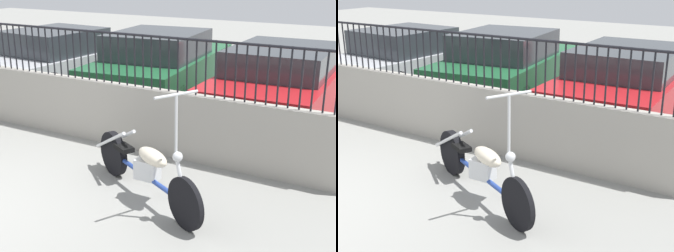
{
  "view_description": "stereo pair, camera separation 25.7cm",
  "coord_description": "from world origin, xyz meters",
  "views": [
    {
      "loc": [
        4.77,
        -2.66,
        2.66
      ],
      "look_at": [
        1.98,
        2.3,
        0.7
      ],
      "focal_mm": 50.0,
      "sensor_mm": 36.0,
      "label": 1
    },
    {
      "loc": [
        4.99,
        -2.53,
        2.66
      ],
      "look_at": [
        1.98,
        2.3,
        0.7
      ],
      "focal_mm": 50.0,
      "sensor_mm": 36.0,
      "label": 2
    }
  ],
  "objects": [
    {
      "name": "car_silver",
      "position": [
        -2.59,
        5.4,
        0.66
      ],
      "size": [
        2.11,
        4.07,
        1.31
      ],
      "rotation": [
        0.0,
        0.0,
        1.5
      ],
      "color": "black",
      "rests_on": "ground_plane"
    },
    {
      "name": "low_wall",
      "position": [
        0.0,
        2.94,
        0.49
      ],
      "size": [
        8.5,
        0.18,
        0.97
      ],
      "color": "#9E998E",
      "rests_on": "ground_plane"
    },
    {
      "name": "fence_railing",
      "position": [
        -0.0,
        2.94,
        1.46
      ],
      "size": [
        8.5,
        0.04,
        0.77
      ],
      "color": "black",
      "rests_on": "low_wall"
    },
    {
      "name": "car_green",
      "position": [
        -0.05,
        5.6,
        0.7
      ],
      "size": [
        2.3,
        4.17,
        1.41
      ],
      "rotation": [
        0.0,
        0.0,
        1.68
      ],
      "color": "black",
      "rests_on": "ground_plane"
    },
    {
      "name": "motorcycle_blue",
      "position": [
        1.97,
        1.66,
        0.39
      ],
      "size": [
        2.1,
        1.17,
        1.46
      ],
      "rotation": [
        0.0,
        0.0,
        -0.48
      ],
      "color": "black",
      "rests_on": "ground_plane"
    },
    {
      "name": "car_red",
      "position": [
        2.57,
        5.46,
        0.69
      ],
      "size": [
        1.9,
        4.34,
        1.35
      ],
      "rotation": [
        0.0,
        0.0,
        1.59
      ],
      "color": "black",
      "rests_on": "ground_plane"
    }
  ]
}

